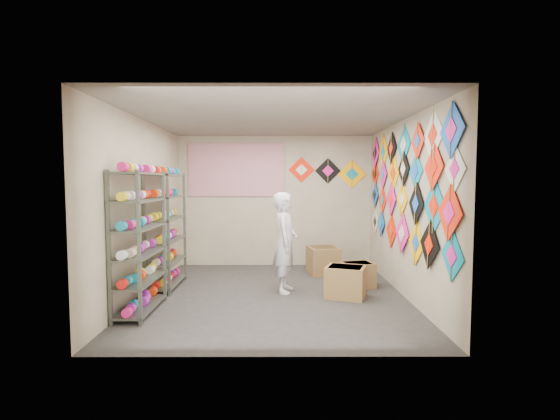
{
  "coord_description": "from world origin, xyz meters",
  "views": [
    {
      "loc": [
        0.08,
        -6.2,
        1.75
      ],
      "look_at": [
        0.1,
        0.3,
        1.3
      ],
      "focal_mm": 26.0,
      "sensor_mm": 36.0,
      "label": 1
    }
  ],
  "objects_px": {
    "shelf_rack_back": "(166,231)",
    "carton_b": "(358,275)",
    "carton_c": "(323,260)",
    "carton_a": "(346,282)",
    "shopkeeper": "(285,242)",
    "shelf_rack_front": "(139,242)"
  },
  "relations": [
    {
      "from": "carton_b",
      "to": "carton_c",
      "type": "bearing_deg",
      "value": 103.37
    },
    {
      "from": "shopkeeper",
      "to": "carton_a",
      "type": "height_order",
      "value": "shopkeeper"
    },
    {
      "from": "shelf_rack_back",
      "to": "shelf_rack_front",
      "type": "bearing_deg",
      "value": -90.0
    },
    {
      "from": "shelf_rack_front",
      "to": "shelf_rack_back",
      "type": "xyz_separation_m",
      "value": [
        0.0,
        1.3,
        0.0
      ]
    },
    {
      "from": "carton_b",
      "to": "carton_a",
      "type": "bearing_deg",
      "value": -129.37
    },
    {
      "from": "shelf_rack_back",
      "to": "carton_b",
      "type": "relative_size",
      "value": 3.81
    },
    {
      "from": "shelf_rack_back",
      "to": "shopkeeper",
      "type": "bearing_deg",
      "value": -8.14
    },
    {
      "from": "shopkeeper",
      "to": "shelf_rack_back",
      "type": "bearing_deg",
      "value": 88.74
    },
    {
      "from": "shopkeeper",
      "to": "carton_c",
      "type": "distance_m",
      "value": 1.54
    },
    {
      "from": "carton_a",
      "to": "carton_b",
      "type": "distance_m",
      "value": 0.68
    },
    {
      "from": "shopkeeper",
      "to": "carton_c",
      "type": "height_order",
      "value": "shopkeeper"
    },
    {
      "from": "carton_b",
      "to": "carton_c",
      "type": "xyz_separation_m",
      "value": [
        -0.47,
        0.95,
        0.06
      ]
    },
    {
      "from": "carton_a",
      "to": "carton_c",
      "type": "distance_m",
      "value": 1.57
    },
    {
      "from": "carton_b",
      "to": "shelf_rack_back",
      "type": "bearing_deg",
      "value": 167.1
    },
    {
      "from": "carton_b",
      "to": "carton_c",
      "type": "relative_size",
      "value": 0.84
    },
    {
      "from": "shelf_rack_front",
      "to": "shelf_rack_back",
      "type": "relative_size",
      "value": 1.0
    },
    {
      "from": "shelf_rack_front",
      "to": "carton_a",
      "type": "relative_size",
      "value": 3.34
    },
    {
      "from": "shelf_rack_front",
      "to": "carton_c",
      "type": "bearing_deg",
      "value": 39.88
    },
    {
      "from": "carton_c",
      "to": "shelf_rack_back",
      "type": "bearing_deg",
      "value": -169.92
    },
    {
      "from": "carton_c",
      "to": "shopkeeper",
      "type": "bearing_deg",
      "value": -130.26
    },
    {
      "from": "shelf_rack_front",
      "to": "carton_a",
      "type": "xyz_separation_m",
      "value": [
        2.88,
        0.7,
        -0.71
      ]
    },
    {
      "from": "shelf_rack_back",
      "to": "carton_b",
      "type": "height_order",
      "value": "shelf_rack_back"
    }
  ]
}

